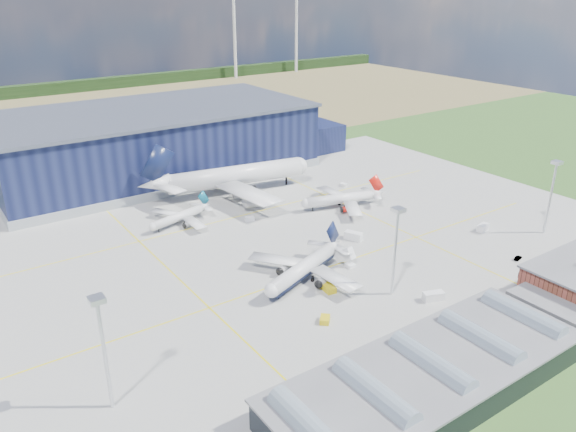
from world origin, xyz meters
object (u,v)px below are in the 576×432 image
object	(u,v)px
car_b	(518,258)
gse_tug_c	(250,198)
gse_cart_b	(250,219)
gse_cart_a	(343,185)
light_mast_center	(396,238)
airliner_widebody	(236,166)
gse_van_b	(353,236)
light_mast_east	(553,185)
airliner_navy	(303,262)
airliner_red	(340,194)
gse_tug_a	(329,288)
gse_tug_b	(325,320)
airstair	(344,258)
hangar	(160,144)
gse_van_a	(433,296)
airliner_regional	(178,213)
gse_van_c	(483,228)
light_mast_west	(102,335)

from	to	relation	value
car_b	gse_tug_c	bearing A→B (deg)	10.68
gse_cart_b	gse_cart_a	bearing A→B (deg)	-62.37
gse_cart_b	gse_tug_c	bearing A→B (deg)	-14.28
light_mast_center	gse_tug_c	world-z (taller)	light_mast_center
car_b	airliner_widebody	bearing A→B (deg)	8.74
light_mast_center	gse_van_b	world-z (taller)	light_mast_center
light_mast_center	gse_tug_c	size ratio (longest dim) A/B	7.93
airliner_widebody	gse_van_b	distance (m)	56.72
light_mast_east	airliner_navy	xyz separation A→B (m)	(-79.14, 18.00, -9.83)
airliner_red	gse_cart_a	size ratio (longest dim) A/B	11.82
gse_tug_a	gse_tug_b	world-z (taller)	gse_tug_a
airliner_navy	airliner_widebody	bearing A→B (deg)	-126.72
gse_cart_b	airstair	xyz separation A→B (m)	(5.62, -40.71, 1.08)
hangar	gse_van_a	xyz separation A→B (m)	(13.38, -132.68, -10.50)
light_mast_east	airliner_widebody	world-z (taller)	light_mast_east
airliner_regional	gse_van_a	distance (m)	83.92
hangar	gse_van_c	xyz separation A→B (m)	(57.73, -113.16, -10.53)
airliner_widebody	airliner_navy	bearing A→B (deg)	-96.61
light_mast_west	hangar	bearing A→B (deg)	63.29
gse_tug_a	airliner_red	bearing A→B (deg)	55.47
airliner_navy	gse_cart_a	distance (m)	75.40
gse_tug_c	gse_van_c	bearing A→B (deg)	-31.12
gse_tug_a	gse_tug_b	bearing A→B (deg)	-124.19
hangar	light_mast_east	xyz separation A→B (m)	(72.19, -124.80, 3.82)
airliner_widebody	gse_van_c	size ratio (longest dim) A/B	14.14
gse_tug_a	gse_van_c	distance (m)	62.39
light_mast_center	airliner_red	size ratio (longest dim) A/B	0.74
gse_van_a	gse_tug_c	world-z (taller)	gse_van_a
hangar	airliner_navy	xyz separation A→B (m)	(-6.95, -106.80, -6.01)
airliner_widebody	gse_tug_c	distance (m)	13.27
airliner_red	gse_van_c	world-z (taller)	airliner_red
light_mast_center	gse_cart_b	size ratio (longest dim) A/B	7.90
light_mast_west	gse_cart_a	size ratio (longest dim) A/B	8.71
gse_van_c	airstair	world-z (taller)	airstair
hangar	gse_tug_b	distance (m)	126.43
gse_van_b	gse_van_c	distance (m)	41.36
airliner_widebody	gse_van_a	xyz separation A→B (m)	(1.13, -92.88, -9.34)
gse_tug_a	gse_tug_b	xyz separation A→B (m)	(-9.45, -10.48, -0.15)
gse_cart_a	gse_cart_b	distance (m)	47.21
gse_cart_a	car_b	bearing A→B (deg)	-100.35
gse_cart_a	gse_tug_c	size ratio (longest dim) A/B	0.91
light_mast_west	airliner_widebody	xyz separation A→B (m)	(75.06, 85.00, -4.97)
gse_cart_a	car_b	distance (m)	74.79
airliner_widebody	gse_van_c	world-z (taller)	airliner_widebody
light_mast_west	gse_cart_a	world-z (taller)	light_mast_west
airstair	car_b	world-z (taller)	airstair
light_mast_center	gse_van_a	size ratio (longest dim) A/B	4.49
light_mast_west	airstair	bearing A→B (deg)	15.17
gse_tug_c	gse_tug_a	bearing A→B (deg)	-80.76
gse_tug_a	airliner_regional	bearing A→B (deg)	110.17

